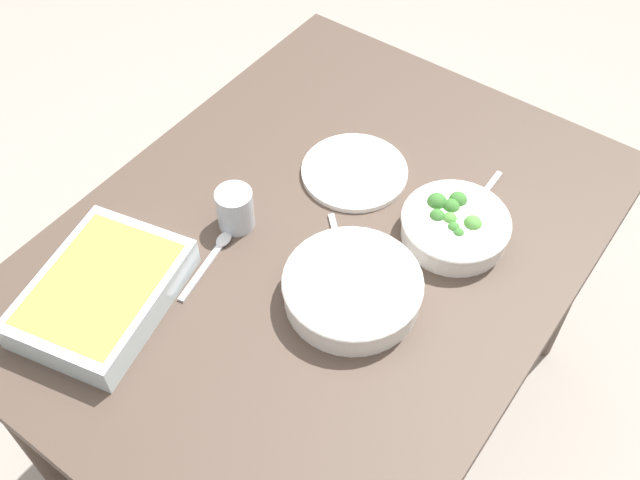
{
  "coord_description": "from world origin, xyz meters",
  "views": [
    {
      "loc": [
        0.72,
        0.53,
        1.84
      ],
      "look_at": [
        0.0,
        0.0,
        0.74
      ],
      "focal_mm": 41.4,
      "sensor_mm": 36.0,
      "label": 1
    }
  ],
  "objects_px": {
    "stew_bowl": "(352,288)",
    "broccoli_bowl": "(455,225)",
    "spoon_by_broccoli": "(475,206)",
    "fork_on_table": "(433,256)",
    "drink_cup": "(235,210)",
    "baking_dish": "(102,292)",
    "spoon_by_stew": "(342,259)",
    "spoon_spare": "(213,255)",
    "side_plate": "(355,172)"
  },
  "relations": [
    {
      "from": "fork_on_table",
      "to": "spoon_by_stew",
      "type": "bearing_deg",
      "value": -51.18
    },
    {
      "from": "stew_bowl",
      "to": "spoon_by_broccoli",
      "type": "relative_size",
      "value": 1.43
    },
    {
      "from": "fork_on_table",
      "to": "baking_dish",
      "type": "bearing_deg",
      "value": -44.11
    },
    {
      "from": "baking_dish",
      "to": "side_plate",
      "type": "distance_m",
      "value": 0.56
    },
    {
      "from": "baking_dish",
      "to": "spoon_by_stew",
      "type": "height_order",
      "value": "baking_dish"
    },
    {
      "from": "stew_bowl",
      "to": "spoon_spare",
      "type": "bearing_deg",
      "value": -74.03
    },
    {
      "from": "fork_on_table",
      "to": "spoon_by_broccoli",
      "type": "bearing_deg",
      "value": 179.26
    },
    {
      "from": "fork_on_table",
      "to": "stew_bowl",
      "type": "bearing_deg",
      "value": -22.77
    },
    {
      "from": "side_plate",
      "to": "spoon_spare",
      "type": "height_order",
      "value": "side_plate"
    },
    {
      "from": "baking_dish",
      "to": "spoon_by_stew",
      "type": "distance_m",
      "value": 0.44
    },
    {
      "from": "broccoli_bowl",
      "to": "spoon_spare",
      "type": "distance_m",
      "value": 0.46
    },
    {
      "from": "stew_bowl",
      "to": "baking_dish",
      "type": "distance_m",
      "value": 0.44
    },
    {
      "from": "stew_bowl",
      "to": "spoon_by_broccoli",
      "type": "distance_m",
      "value": 0.33
    },
    {
      "from": "stew_bowl",
      "to": "baking_dish",
      "type": "relative_size",
      "value": 0.74
    },
    {
      "from": "stew_bowl",
      "to": "broccoli_bowl",
      "type": "xyz_separation_m",
      "value": [
        -0.24,
        0.07,
        -0.0
      ]
    },
    {
      "from": "stew_bowl",
      "to": "spoon_spare",
      "type": "height_order",
      "value": "stew_bowl"
    },
    {
      "from": "broccoli_bowl",
      "to": "drink_cup",
      "type": "height_order",
      "value": "drink_cup"
    },
    {
      "from": "broccoli_bowl",
      "to": "spoon_by_stew",
      "type": "xyz_separation_m",
      "value": [
        0.18,
        -0.14,
        -0.03
      ]
    },
    {
      "from": "drink_cup",
      "to": "spoon_spare",
      "type": "bearing_deg",
      "value": 10.71
    },
    {
      "from": "side_plate",
      "to": "spoon_by_broccoli",
      "type": "bearing_deg",
      "value": 104.67
    },
    {
      "from": "broccoli_bowl",
      "to": "drink_cup",
      "type": "bearing_deg",
      "value": -58.17
    },
    {
      "from": "drink_cup",
      "to": "spoon_by_broccoli",
      "type": "distance_m",
      "value": 0.47
    },
    {
      "from": "stew_bowl",
      "to": "drink_cup",
      "type": "bearing_deg",
      "value": -93.0
    },
    {
      "from": "stew_bowl",
      "to": "fork_on_table",
      "type": "xyz_separation_m",
      "value": [
        -0.17,
        0.07,
        -0.03
      ]
    },
    {
      "from": "drink_cup",
      "to": "side_plate",
      "type": "height_order",
      "value": "drink_cup"
    },
    {
      "from": "broccoli_bowl",
      "to": "drink_cup",
      "type": "relative_size",
      "value": 2.46
    },
    {
      "from": "stew_bowl",
      "to": "broccoli_bowl",
      "type": "height_order",
      "value": "broccoli_bowl"
    },
    {
      "from": "baking_dish",
      "to": "spoon_by_broccoli",
      "type": "distance_m",
      "value": 0.73
    },
    {
      "from": "spoon_by_stew",
      "to": "fork_on_table",
      "type": "height_order",
      "value": "spoon_by_stew"
    },
    {
      "from": "stew_bowl",
      "to": "baking_dish",
      "type": "xyz_separation_m",
      "value": [
        0.27,
        -0.35,
        0.0
      ]
    },
    {
      "from": "fork_on_table",
      "to": "spoon_spare",
      "type": "bearing_deg",
      "value": -53.97
    },
    {
      "from": "drink_cup",
      "to": "spoon_spare",
      "type": "relative_size",
      "value": 0.48
    },
    {
      "from": "drink_cup",
      "to": "baking_dish",
      "type": "bearing_deg",
      "value": -13.72
    },
    {
      "from": "spoon_spare",
      "to": "spoon_by_broccoli",
      "type": "bearing_deg",
      "value": 139.9
    },
    {
      "from": "drink_cup",
      "to": "broccoli_bowl",
      "type": "bearing_deg",
      "value": 121.83
    },
    {
      "from": "broccoli_bowl",
      "to": "spoon_by_broccoli",
      "type": "relative_size",
      "value": 1.19
    },
    {
      "from": "broccoli_bowl",
      "to": "side_plate",
      "type": "height_order",
      "value": "broccoli_bowl"
    },
    {
      "from": "broccoli_bowl",
      "to": "baking_dish",
      "type": "relative_size",
      "value": 0.61
    },
    {
      "from": "stew_bowl",
      "to": "broccoli_bowl",
      "type": "relative_size",
      "value": 1.2
    },
    {
      "from": "baking_dish",
      "to": "drink_cup",
      "type": "height_order",
      "value": "drink_cup"
    },
    {
      "from": "stew_bowl",
      "to": "drink_cup",
      "type": "relative_size",
      "value": 2.95
    },
    {
      "from": "broccoli_bowl",
      "to": "spoon_spare",
      "type": "relative_size",
      "value": 1.19
    },
    {
      "from": "broccoli_bowl",
      "to": "side_plate",
      "type": "xyz_separation_m",
      "value": [
        -0.03,
        -0.25,
        -0.02
      ]
    },
    {
      "from": "baking_dish",
      "to": "spoon_by_broccoli",
      "type": "relative_size",
      "value": 1.95
    },
    {
      "from": "spoon_by_broccoli",
      "to": "fork_on_table",
      "type": "relative_size",
      "value": 1.03
    },
    {
      "from": "broccoli_bowl",
      "to": "stew_bowl",
      "type": "bearing_deg",
      "value": -17.35
    },
    {
      "from": "broccoli_bowl",
      "to": "spoon_by_stew",
      "type": "bearing_deg",
      "value": -38.02
    },
    {
      "from": "spoon_by_stew",
      "to": "baking_dish",
      "type": "bearing_deg",
      "value": -41.32
    },
    {
      "from": "drink_cup",
      "to": "fork_on_table",
      "type": "xyz_separation_m",
      "value": [
        -0.15,
        0.35,
        -0.04
      ]
    },
    {
      "from": "spoon_spare",
      "to": "fork_on_table",
      "type": "height_order",
      "value": "spoon_spare"
    }
  ]
}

